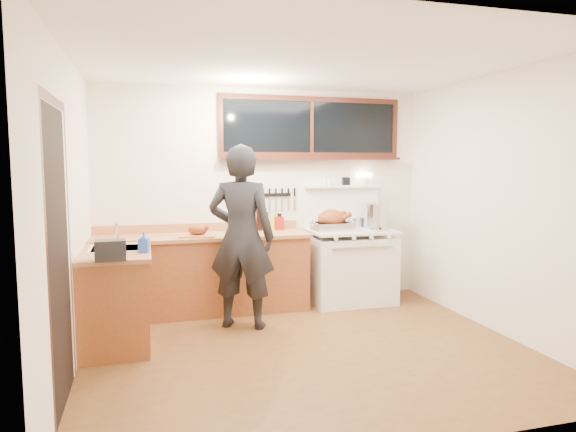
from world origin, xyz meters
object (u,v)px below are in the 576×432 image
object	(u,v)px
vintage_stove	(350,264)
cutting_board	(198,232)
roast_turkey	(332,222)
man	(241,237)

from	to	relation	value
vintage_stove	cutting_board	xyz separation A→B (m)	(-1.85, -0.09, 0.49)
roast_turkey	vintage_stove	bearing A→B (deg)	5.73
vintage_stove	man	xyz separation A→B (m)	(-1.46, -0.60, 0.48)
man	cutting_board	distance (m)	0.64
vintage_stove	man	bearing A→B (deg)	-157.73
man	vintage_stove	bearing A→B (deg)	22.27
man	roast_turkey	distance (m)	1.34
vintage_stove	roast_turkey	xyz separation A→B (m)	(-0.25, -0.02, 0.54)
man	roast_turkey	bearing A→B (deg)	25.28
vintage_stove	roast_turkey	size ratio (longest dim) A/B	3.25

